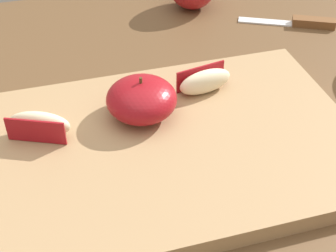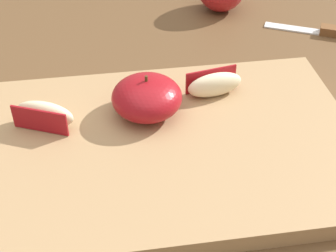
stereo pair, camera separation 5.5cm
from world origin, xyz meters
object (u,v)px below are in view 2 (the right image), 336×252
apple_half_skin_up (147,97)px  apple_wedge_right (44,114)px  cutting_board (168,146)px  apple_wedge_middle (214,84)px  paring_knife (333,32)px

apple_half_skin_up → apple_wedge_right: bearing=-177.2°
apple_wedge_right → cutting_board: bearing=-18.8°
apple_wedge_middle → paring_knife: apple_wedge_middle is taller
apple_wedge_right → paring_knife: size_ratio=0.50×
apple_wedge_right → apple_half_skin_up: bearing=2.8°
paring_knife → cutting_board: bearing=-141.9°
cutting_board → apple_half_skin_up: (-0.02, 0.05, 0.03)m
cutting_board → paring_knife: cutting_board is taller
cutting_board → paring_knife: size_ratio=2.94×
cutting_board → apple_wedge_right: size_ratio=5.87×
cutting_board → apple_wedge_right: (-0.14, 0.05, 0.03)m
apple_half_skin_up → apple_wedge_right: size_ratio=1.13×
apple_wedge_right → paring_knife: 0.49m
cutting_board → apple_wedge_right: bearing=161.2°
apple_half_skin_up → paring_knife: size_ratio=0.56×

